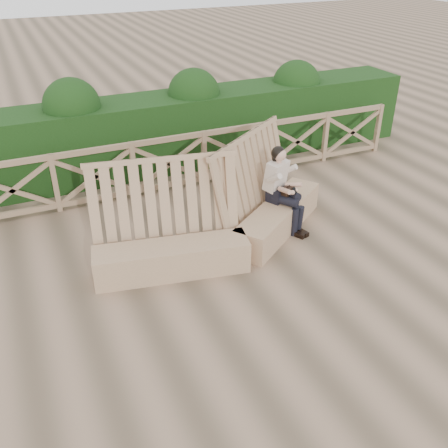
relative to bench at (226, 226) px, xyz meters
name	(u,v)px	position (x,y,z in m)	size (l,w,h in m)	color
ground	(251,288)	(-0.10, -1.11, -0.41)	(60.00, 60.00, 0.00)	brown
bench	(226,226)	(0.00, 0.00, 0.00)	(4.25, 1.95, 1.62)	#9C7759
woman	(282,185)	(1.13, 0.25, 0.37)	(0.59, 0.89, 1.43)	black
guardrail	(170,164)	(-0.10, 2.39, 0.15)	(10.10, 0.09, 1.10)	#896E50
hedge	(151,134)	(-0.10, 3.59, 0.34)	(12.00, 1.20, 1.50)	black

